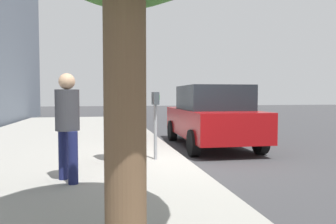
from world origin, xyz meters
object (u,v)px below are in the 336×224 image
at_px(pedestrian_at_meter, 115,107).
at_px(parked_sedan_near, 211,116).
at_px(pedestrian_bystander, 67,119).
at_px(parking_meter, 155,111).
at_px(traffic_signal, 123,74).

bearing_deg(pedestrian_at_meter, parked_sedan_near, 23.42).
bearing_deg(parked_sedan_near, pedestrian_bystander, 135.78).
bearing_deg(parking_meter, pedestrian_at_meter, 97.73).
xyz_separation_m(pedestrian_at_meter, pedestrian_bystander, (-1.34, 0.78, -0.13)).
bearing_deg(traffic_signal, pedestrian_at_meter, 175.61).
relative_size(parking_meter, pedestrian_at_meter, 0.76).
relative_size(parking_meter, traffic_signal, 0.39).
distance_m(pedestrian_bystander, traffic_signal, 11.18).
height_order(pedestrian_at_meter, pedestrian_bystander, pedestrian_at_meter).
bearing_deg(pedestrian_at_meter, parking_meter, -8.79).
relative_size(parking_meter, parked_sedan_near, 0.32).
distance_m(pedestrian_at_meter, parked_sedan_near, 3.72).
bearing_deg(pedestrian_bystander, pedestrian_at_meter, 31.07).
height_order(parking_meter, traffic_signal, traffic_signal).
xyz_separation_m(pedestrian_bystander, parked_sedan_near, (3.72, -3.62, -0.23)).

